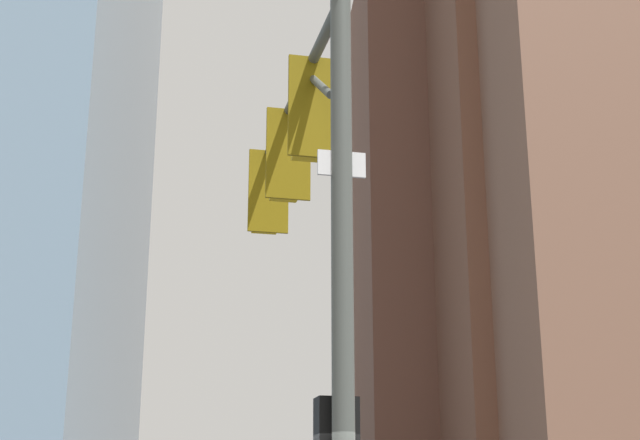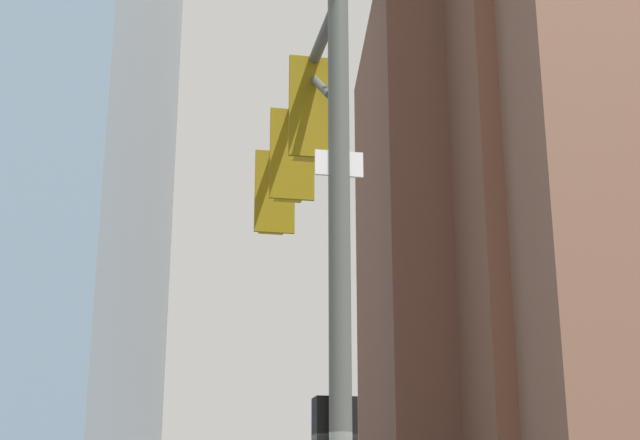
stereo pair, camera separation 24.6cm
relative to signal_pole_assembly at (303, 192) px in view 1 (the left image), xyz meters
The scene contains 4 objects.
signal_pole_assembly is the anchor object (origin of this frame).
building_brick_nearside 41.07m from the signal_pole_assembly, 152.39° to the left, with size 21.43×15.56×39.24m, color #845B47.
building_brick_midblock 50.61m from the signal_pole_assembly, 163.19° to the left, with size 20.18×16.84×33.46m, color brown.
building_brick_farside 49.15m from the signal_pole_assembly, 156.46° to the left, with size 21.52×17.20×53.24m, color brown.
Camera 1 is at (7.81, -0.35, 1.82)m, focal length 53.44 mm.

